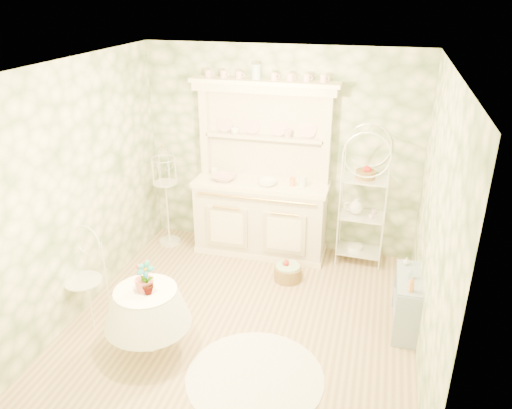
% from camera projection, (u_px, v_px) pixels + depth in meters
% --- Properties ---
extents(floor, '(3.60, 3.60, 0.00)m').
position_uv_depth(floor, '(245.00, 318.00, 5.46)').
color(floor, tan).
rests_on(floor, ground).
extents(ceiling, '(3.60, 3.60, 0.00)m').
position_uv_depth(ceiling, '(242.00, 65.00, 4.37)').
color(ceiling, white).
rests_on(ceiling, floor).
extents(wall_left, '(3.60, 3.60, 0.00)m').
position_uv_depth(wall_left, '(82.00, 189.00, 5.33)').
color(wall_left, '#EDEAC6').
rests_on(wall_left, floor).
extents(wall_right, '(3.60, 3.60, 0.00)m').
position_uv_depth(wall_right, '(435.00, 226.00, 4.50)').
color(wall_right, '#EDEAC6').
rests_on(wall_right, floor).
extents(wall_back, '(3.60, 3.60, 0.00)m').
position_uv_depth(wall_back, '(281.00, 152.00, 6.51)').
color(wall_back, '#EDEAC6').
rests_on(wall_back, floor).
extents(wall_front, '(3.60, 3.60, 0.00)m').
position_uv_depth(wall_front, '(169.00, 312.00, 3.32)').
color(wall_front, '#EDEAC6').
rests_on(wall_front, floor).
extents(kitchen_dresser, '(1.87, 0.61, 2.29)m').
position_uv_depth(kitchen_dresser, '(261.00, 172.00, 6.39)').
color(kitchen_dresser, silver).
rests_on(kitchen_dresser, floor).
extents(bakers_rack, '(0.60, 0.45, 1.86)m').
position_uv_depth(bakers_rack, '(364.00, 195.00, 6.25)').
color(bakers_rack, white).
rests_on(bakers_rack, floor).
extents(side_shelf, '(0.32, 0.77, 0.65)m').
position_uv_depth(side_shelf, '(407.00, 301.00, 5.20)').
color(side_shelf, '#96A5BB').
rests_on(side_shelf, floor).
extents(round_table, '(0.74, 0.74, 0.70)m').
position_uv_depth(round_table, '(149.00, 322.00, 4.84)').
color(round_table, white).
rests_on(round_table, floor).
extents(cafe_chair, '(0.47, 0.47, 0.89)m').
position_uv_depth(cafe_chair, '(83.00, 281.00, 5.33)').
color(cafe_chair, white).
rests_on(cafe_chair, floor).
extents(birdcage_stand, '(0.38, 0.38, 1.55)m').
position_uv_depth(birdcage_stand, '(166.00, 192.00, 6.75)').
color(birdcage_stand, white).
rests_on(birdcage_stand, floor).
extents(floor_basket, '(0.31, 0.31, 0.19)m').
position_uv_depth(floor_basket, '(288.00, 273.00, 6.14)').
color(floor_basket, olive).
rests_on(floor_basket, floor).
extents(lace_rug, '(1.68, 1.68, 0.01)m').
position_uv_depth(lace_rug, '(255.00, 377.00, 4.64)').
color(lace_rug, white).
rests_on(lace_rug, floor).
extents(bowl_floral, '(0.35, 0.35, 0.07)m').
position_uv_depth(bowl_floral, '(224.00, 180.00, 6.50)').
color(bowl_floral, white).
rests_on(bowl_floral, kitchen_dresser).
extents(bowl_white, '(0.33, 0.33, 0.08)m').
position_uv_depth(bowl_white, '(267.00, 185.00, 6.34)').
color(bowl_white, white).
rests_on(bowl_white, kitchen_dresser).
extents(cup_left, '(0.14, 0.14, 0.09)m').
position_uv_depth(cup_left, '(235.00, 132.00, 6.43)').
color(cup_left, white).
rests_on(cup_left, kitchen_dresser).
extents(cup_right, '(0.12, 0.12, 0.10)m').
position_uv_depth(cup_right, '(288.00, 135.00, 6.27)').
color(cup_right, white).
rests_on(cup_right, kitchen_dresser).
extents(potted_geranium, '(0.18, 0.12, 0.33)m').
position_uv_depth(potted_geranium, '(146.00, 281.00, 4.58)').
color(potted_geranium, '#3F7238').
rests_on(potted_geranium, round_table).
extents(bottle_amber, '(0.07, 0.07, 0.16)m').
position_uv_depth(bottle_amber, '(411.00, 285.00, 4.83)').
color(bottle_amber, '#D0823E').
rests_on(bottle_amber, side_shelf).
extents(bottle_blue, '(0.06, 0.06, 0.11)m').
position_uv_depth(bottle_blue, '(410.00, 275.00, 5.06)').
color(bottle_blue, '#A3C4D1').
rests_on(bottle_blue, side_shelf).
extents(bottle_glass, '(0.07, 0.07, 0.09)m').
position_uv_depth(bottle_glass, '(406.00, 262.00, 5.31)').
color(bottle_glass, silver).
rests_on(bottle_glass, side_shelf).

